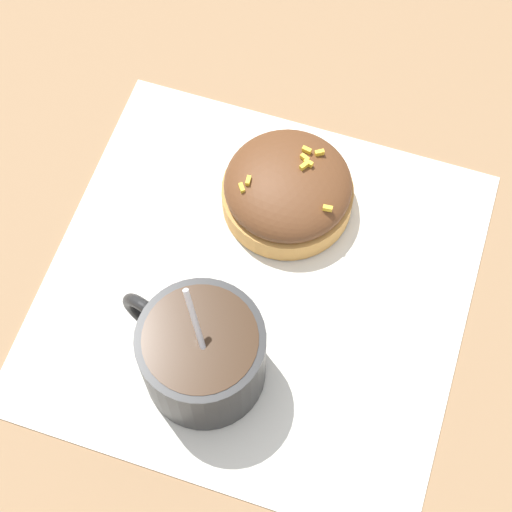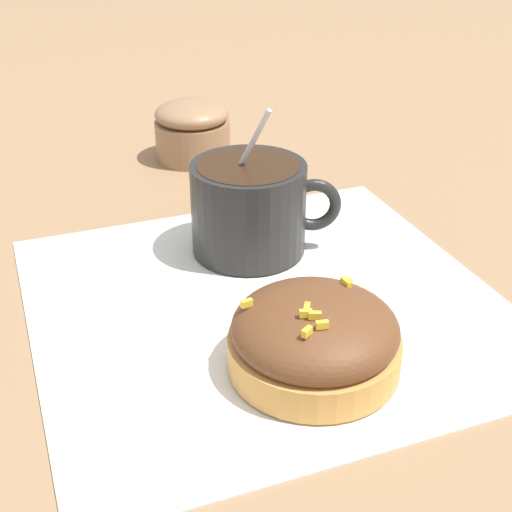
{
  "view_description": "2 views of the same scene",
  "coord_description": "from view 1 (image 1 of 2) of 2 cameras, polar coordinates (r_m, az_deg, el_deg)",
  "views": [
    {
      "loc": [
        -0.24,
        -0.08,
        0.6
      ],
      "look_at": [
        0.01,
        0.0,
        0.04
      ],
      "focal_mm": 60.0,
      "sensor_mm": 36.0,
      "label": 1
    },
    {
      "loc": [
        0.38,
        -0.15,
        0.27
      ],
      "look_at": [
        -0.0,
        -0.01,
        0.04
      ],
      "focal_mm": 50.0,
      "sensor_mm": 36.0,
      "label": 2
    }
  ],
  "objects": [
    {
      "name": "ground_plane",
      "position": [
        0.65,
        0.06,
        -2.16
      ],
      "size": [
        3.0,
        3.0,
        0.0
      ],
      "primitive_type": "plane",
      "color": "#93704C"
    },
    {
      "name": "paper_napkin",
      "position": [
        0.65,
        0.06,
        -2.11
      ],
      "size": [
        0.3,
        0.31,
        0.0
      ],
      "color": "white",
      "rests_on": "ground_plane"
    },
    {
      "name": "coffee_cup",
      "position": [
        0.59,
        -3.67,
        -6.47
      ],
      "size": [
        0.09,
        0.11,
        0.11
      ],
      "color": "black",
      "rests_on": "paper_napkin"
    },
    {
      "name": "frosted_pastry",
      "position": [
        0.66,
        2.35,
        4.41
      ],
      "size": [
        0.1,
        0.1,
        0.05
      ],
      "color": "#D19347",
      "rests_on": "paper_napkin"
    }
  ]
}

